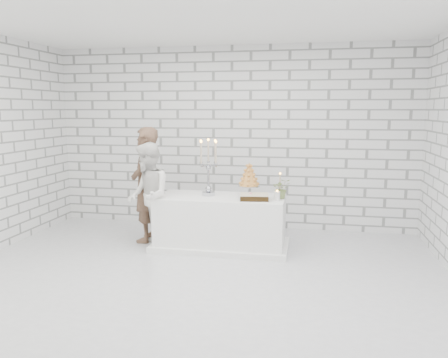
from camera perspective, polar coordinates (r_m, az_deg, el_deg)
ground at (r=5.36m, az=-3.80°, el=-12.72°), size 6.00×5.00×0.01m
ceiling at (r=5.08m, az=-4.17°, el=20.55°), size 6.00×5.00×0.01m
wall_back at (r=7.44m, az=1.00°, el=5.28°), size 6.00×0.01×3.00m
wall_front at (r=2.68m, az=-17.82°, el=-1.69°), size 6.00×0.01×3.00m
cake_table at (r=6.40m, az=-0.41°, el=-5.54°), size 1.80×0.80×0.75m
groom at (r=6.75m, az=-10.01°, el=-0.72°), size 0.45×0.65×1.72m
bride at (r=6.36m, az=-9.70°, el=-2.20°), size 0.83×0.91×1.52m
candelabra at (r=6.32m, az=-2.01°, el=1.51°), size 0.40×0.40×0.82m
croquembouche at (r=6.32m, az=3.22°, el=-0.03°), size 0.33×0.33×0.48m
chocolate_cake at (r=6.08m, az=3.90°, el=-2.30°), size 0.41×0.32×0.08m
pillar_candle at (r=6.09m, az=6.80°, el=-2.16°), size 0.10×0.10×0.12m
extra_taper at (r=6.33m, az=7.17°, el=-0.82°), size 0.06×0.06×0.32m
flowers at (r=6.20m, az=7.35°, el=-1.21°), size 0.30×0.28×0.28m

